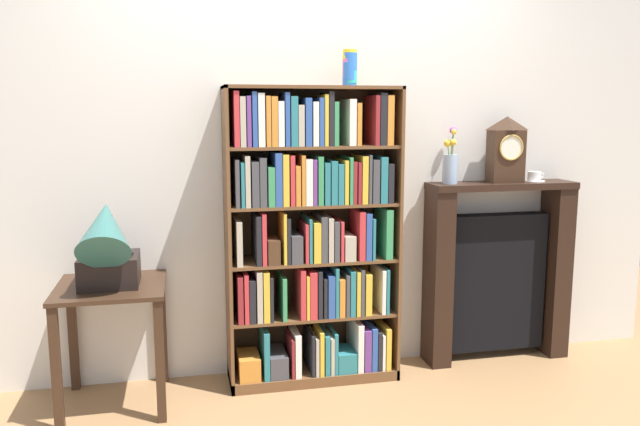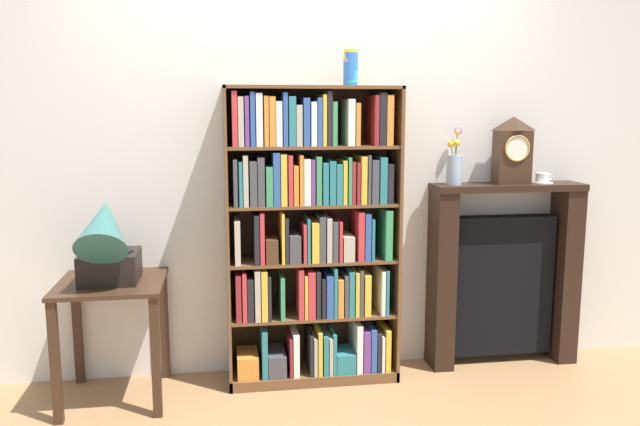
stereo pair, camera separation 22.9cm
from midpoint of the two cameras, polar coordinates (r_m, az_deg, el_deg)
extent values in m
cube|color=#997047|center=(3.71, 1.48, -15.53)|extent=(7.47, 6.40, 0.02)
cube|color=silver|center=(3.72, 1.34, 5.51)|extent=(4.47, 0.08, 2.60)
cube|color=brown|center=(3.53, -6.47, -2.37)|extent=(0.02, 0.32, 1.67)
cube|color=brown|center=(3.69, 8.38, -1.92)|extent=(0.02, 0.32, 1.67)
cube|color=#4C311C|center=(3.73, 0.71, -1.69)|extent=(0.96, 0.01, 1.67)
cube|color=brown|center=(3.51, 1.16, 11.17)|extent=(0.96, 0.32, 0.02)
cube|color=brown|center=(3.82, 1.08, -14.08)|extent=(0.96, 0.32, 0.06)
cube|color=orange|center=(3.70, -4.72, -13.29)|extent=(0.12, 0.22, 0.13)
cube|color=teal|center=(3.71, -3.30, -12.03)|extent=(0.03, 0.28, 0.27)
cube|color=#424247|center=(3.73, -2.18, -13.11)|extent=(0.10, 0.25, 0.13)
cube|color=maroon|center=(3.72, -0.96, -12.41)|extent=(0.02, 0.24, 0.22)
cube|color=white|center=(3.73, -0.54, -12.13)|extent=(0.03, 0.26, 0.25)
cube|color=black|center=(3.75, 0.78, -12.08)|extent=(0.02, 0.28, 0.24)
cube|color=#B2A893|center=(3.74, 1.22, -12.31)|extent=(0.02, 0.24, 0.22)
cube|color=gold|center=(3.73, 1.60, -12.08)|extent=(0.02, 0.22, 0.25)
cube|color=teal|center=(3.75, 2.06, -12.14)|extent=(0.03, 0.25, 0.23)
cube|color=#B2A893|center=(3.77, 2.47, -12.15)|extent=(0.02, 0.27, 0.22)
cube|color=teal|center=(3.75, 2.87, -12.09)|extent=(0.02, 0.23, 0.24)
cube|color=teal|center=(3.77, 3.93, -12.99)|extent=(0.11, 0.19, 0.11)
cube|color=white|center=(3.79, 4.96, -11.53)|extent=(0.03, 0.27, 0.28)
cube|color=#663884|center=(3.78, 5.69, -11.88)|extent=(0.04, 0.22, 0.24)
cube|color=#2D519E|center=(3.80, 6.23, -11.71)|extent=(0.03, 0.25, 0.25)
cube|color=black|center=(3.80, 6.76, -11.93)|extent=(0.02, 0.21, 0.23)
cube|color=white|center=(3.84, 6.97, -11.85)|extent=(0.02, 0.28, 0.21)
cube|color=gold|center=(3.83, 7.46, -11.64)|extent=(0.03, 0.25, 0.25)
cube|color=brown|center=(3.69, 1.10, -8.98)|extent=(0.93, 0.30, 0.02)
cube|color=maroon|center=(3.59, -5.55, -7.21)|extent=(0.03, 0.27, 0.26)
cube|color=#C63338|center=(3.58, -5.01, -7.18)|extent=(0.02, 0.25, 0.27)
cube|color=black|center=(3.59, -4.50, -7.41)|extent=(0.03, 0.25, 0.24)
cube|color=#B2A893|center=(3.59, -3.88, -7.02)|extent=(0.03, 0.26, 0.28)
cube|color=gold|center=(3.59, -3.28, -7.04)|extent=(0.03, 0.25, 0.28)
cube|color=black|center=(3.58, -2.80, -7.35)|extent=(0.02, 0.22, 0.25)
cube|color=#388E56|center=(3.61, -1.70, -7.30)|extent=(0.02, 0.25, 0.24)
cube|color=#C63338|center=(3.62, -0.07, -6.91)|extent=(0.03, 0.26, 0.28)
cube|color=gold|center=(3.62, 0.37, -7.19)|extent=(0.02, 0.24, 0.25)
cube|color=#C63338|center=(3.61, 0.88, -7.06)|extent=(0.04, 0.22, 0.27)
cube|color=black|center=(3.62, 1.45, -6.97)|extent=(0.02, 0.24, 0.27)
cube|color=black|center=(3.63, 1.93, -7.32)|extent=(0.02, 0.22, 0.22)
cube|color=#2D519E|center=(3.64, 2.45, -7.15)|extent=(0.04, 0.24, 0.24)
cube|color=teal|center=(3.64, 2.97, -6.82)|extent=(0.02, 0.23, 0.28)
cube|color=orange|center=(3.66, 3.39, -7.26)|extent=(0.03, 0.24, 0.22)
cube|color=#424247|center=(3.66, 3.87, -7.05)|extent=(0.02, 0.25, 0.24)
cube|color=teal|center=(3.67, 4.32, -6.88)|extent=(0.03, 0.25, 0.26)
cube|color=gold|center=(3.67, 4.84, -6.92)|extent=(0.02, 0.24, 0.25)
cube|color=#424247|center=(3.67, 5.23, -6.84)|extent=(0.02, 0.23, 0.26)
cube|color=gold|center=(3.68, 5.74, -7.00)|extent=(0.04, 0.23, 0.24)
cube|color=white|center=(3.71, 7.07, -6.78)|extent=(0.02, 0.24, 0.25)
cube|color=teal|center=(3.70, 7.48, -6.78)|extent=(0.02, 0.22, 0.26)
cube|color=brown|center=(3.61, 1.11, -4.17)|extent=(0.93, 0.30, 0.02)
cube|color=#B2A893|center=(3.50, -5.60, -2.43)|extent=(0.03, 0.24, 0.24)
cube|color=black|center=(3.52, -3.94, -2.13)|extent=(0.03, 0.27, 0.27)
cube|color=#C63338|center=(3.51, -3.45, -2.06)|extent=(0.02, 0.25, 0.28)
cube|color=#472D1C|center=(3.51, -2.56, -3.27)|extent=(0.07, 0.20, 0.14)
cube|color=gold|center=(3.53, -1.64, -2.02)|extent=(0.02, 0.25, 0.28)
cube|color=black|center=(3.53, -1.30, -2.23)|extent=(0.02, 0.25, 0.25)
cube|color=#424247|center=(3.54, -0.57, -2.99)|extent=(0.06, 0.24, 0.15)
cube|color=#C63338|center=(3.54, 0.31, -2.50)|extent=(0.02, 0.23, 0.22)
cube|color=teal|center=(3.55, 0.61, -2.24)|extent=(0.02, 0.25, 0.24)
cube|color=gold|center=(3.56, 1.14, -2.36)|extent=(0.04, 0.26, 0.22)
cube|color=#424247|center=(3.57, 1.79, -2.10)|extent=(0.03, 0.27, 0.25)
cube|color=#B2A893|center=(3.56, 2.42, -2.19)|extent=(0.03, 0.24, 0.24)
cube|color=#424247|center=(3.57, 2.94, -2.33)|extent=(0.03, 0.24, 0.22)
cube|color=#C63338|center=(3.59, 3.38, -2.28)|extent=(0.02, 0.26, 0.22)
cube|color=#B2A893|center=(3.59, 4.15, -2.96)|extent=(0.06, 0.23, 0.14)
cube|color=#C63338|center=(3.59, 5.21, -1.89)|extent=(0.03, 0.23, 0.27)
cube|color=#2D519E|center=(3.60, 5.80, -1.95)|extent=(0.03, 0.23, 0.26)
cube|color=teal|center=(3.61, 6.26, -2.17)|extent=(0.02, 0.22, 0.23)
cube|color=#388E56|center=(3.64, 7.59, -1.74)|extent=(0.04, 0.24, 0.28)
cube|color=brown|center=(3.55, 1.13, 0.84)|extent=(0.93, 0.30, 0.02)
cube|color=#424247|center=(3.46, -5.76, 2.83)|extent=(0.02, 0.25, 0.25)
cube|color=teal|center=(3.47, -5.31, 2.75)|extent=(0.02, 0.27, 0.24)
cube|color=#B2A893|center=(3.44, -4.85, 2.98)|extent=(0.03, 0.22, 0.27)
cube|color=#424247|center=(3.46, -4.20, 2.77)|extent=(0.04, 0.24, 0.24)
cube|color=#424247|center=(3.46, -3.52, 2.93)|extent=(0.04, 0.24, 0.26)
cube|color=#388E56|center=(3.46, -2.78, 2.52)|extent=(0.04, 0.22, 0.21)
cube|color=#2D519E|center=(3.49, -2.20, 3.19)|extent=(0.04, 0.28, 0.28)
cube|color=gold|center=(3.49, -1.56, 3.13)|extent=(0.03, 0.27, 0.28)
cube|color=#C63338|center=(3.48, -0.96, 3.08)|extent=(0.02, 0.25, 0.27)
cube|color=orange|center=(3.48, -0.44, 2.61)|extent=(0.03, 0.22, 0.22)
cube|color=orange|center=(3.49, 0.01, 3.09)|extent=(0.02, 0.24, 0.27)
cube|color=white|center=(3.50, 0.50, 2.93)|extent=(0.04, 0.25, 0.25)
cube|color=#663884|center=(3.50, 1.01, 2.91)|extent=(0.02, 0.25, 0.25)
cube|color=#388E56|center=(3.50, 1.53, 3.04)|extent=(0.03, 0.24, 0.26)
cube|color=teal|center=(3.53, 2.07, 2.80)|extent=(0.03, 0.27, 0.23)
cube|color=teal|center=(3.52, 2.71, 2.87)|extent=(0.03, 0.25, 0.24)
cube|color=teal|center=(3.53, 3.30, 2.74)|extent=(0.03, 0.25, 0.22)
cube|color=gold|center=(3.54, 3.77, 2.91)|extent=(0.02, 0.26, 0.24)
cube|color=#388E56|center=(3.55, 4.17, 3.06)|extent=(0.02, 0.28, 0.26)
cube|color=maroon|center=(3.55, 4.53, 2.86)|extent=(0.02, 0.26, 0.23)
cube|color=maroon|center=(3.55, 4.96, 2.83)|extent=(0.02, 0.25, 0.23)
cube|color=gold|center=(3.56, 5.42, 3.09)|extent=(0.03, 0.25, 0.26)
cube|color=#424247|center=(3.56, 5.93, 3.13)|extent=(0.02, 0.24, 0.27)
cube|color=#424247|center=(3.56, 6.48, 2.91)|extent=(0.04, 0.22, 0.24)
cube|color=teal|center=(3.58, 7.16, 3.05)|extent=(0.04, 0.23, 0.26)
cube|color=black|center=(3.60, 7.70, 2.77)|extent=(0.03, 0.25, 0.22)
cube|color=brown|center=(3.52, 1.15, 5.98)|extent=(0.93, 0.30, 0.02)
cube|color=#C63338|center=(3.45, -5.81, 8.41)|extent=(0.03, 0.27, 0.29)
cube|color=#B2A893|center=(3.44, -5.27, 8.19)|extent=(0.03, 0.26, 0.26)
cube|color=#663884|center=(3.44, -4.73, 8.22)|extent=(0.02, 0.24, 0.26)
cube|color=#2D519E|center=(3.46, -4.26, 8.40)|extent=(0.02, 0.28, 0.28)
cube|color=white|center=(3.43, -3.64, 8.35)|extent=(0.03, 0.23, 0.28)
cube|color=orange|center=(3.46, -3.07, 8.25)|extent=(0.02, 0.28, 0.26)
cube|color=orange|center=(3.46, -2.53, 8.23)|extent=(0.03, 0.26, 0.26)
cube|color=white|center=(3.44, -1.90, 8.02)|extent=(0.03, 0.21, 0.24)
cube|color=#2D519E|center=(3.46, -1.38, 8.41)|extent=(0.02, 0.25, 0.28)
cube|color=teal|center=(3.48, -0.81, 8.25)|extent=(0.04, 0.28, 0.26)
cube|color=#B2A893|center=(3.47, -0.18, 7.88)|extent=(0.03, 0.25, 0.22)
cube|color=#2D519E|center=(3.47, 0.49, 8.18)|extent=(0.03, 0.23, 0.25)
cube|color=white|center=(3.47, 1.14, 8.02)|extent=(0.03, 0.22, 0.23)
cube|color=#2D519E|center=(3.49, 1.63, 8.19)|extent=(0.02, 0.24, 0.25)
cube|color=gold|center=(3.47, 2.10, 8.33)|extent=(0.02, 0.21, 0.27)
cube|color=black|center=(3.49, 2.50, 8.45)|extent=(0.03, 0.24, 0.29)
cube|color=#388E56|center=(3.49, 2.97, 8.02)|extent=(0.02, 0.22, 0.23)
cube|color=white|center=(3.51, 4.43, 8.12)|extent=(0.04, 0.22, 0.25)
cube|color=orange|center=(3.54, 4.91, 7.96)|extent=(0.02, 0.27, 0.23)
cube|color=maroon|center=(3.54, 6.60, 8.27)|extent=(0.02, 0.23, 0.27)
cube|color=black|center=(3.56, 7.10, 8.36)|extent=(0.04, 0.24, 0.28)
cube|color=orange|center=(3.56, 7.78, 8.25)|extent=(0.04, 0.22, 0.27)
cylinder|color=blue|center=(3.58, 4.61, 12.02)|extent=(0.08, 0.08, 0.10)
cylinder|color=#28B2B7|center=(3.58, 4.65, 12.30)|extent=(0.08, 0.08, 0.10)
cylinder|color=blue|center=(3.58, 4.62, 12.58)|extent=(0.08, 0.08, 0.10)
cylinder|color=pink|center=(3.58, 4.61, 12.85)|extent=(0.08, 0.08, 0.10)
cylinder|color=yellow|center=(3.59, 4.63, 13.13)|extent=(0.08, 0.08, 0.10)
cylinder|color=blue|center=(3.58, 4.67, 13.41)|extent=(0.08, 0.08, 0.10)
cylinder|color=yellow|center=(3.59, 4.65, 13.68)|extent=(0.08, 0.08, 0.10)
cube|color=#382316|center=(3.49, -16.48, -6.08)|extent=(0.55, 0.56, 0.02)
cube|color=#382316|center=(3.41, -20.89, -12.50)|extent=(0.04, 0.04, 0.63)
cube|color=#382316|center=(3.34, -12.60, -12.56)|extent=(0.04, 0.04, 0.63)
cube|color=#382316|center=(3.86, -19.35, -9.83)|extent=(0.04, 0.04, 0.63)
cube|color=#382316|center=(3.80, -12.10, -9.81)|extent=(0.04, 0.04, 0.63)
cube|color=black|center=(3.47, -16.55, -4.66)|extent=(0.29, 0.29, 0.16)
cylinder|color=black|center=(3.45, -16.61, -3.29)|extent=(0.24, 0.24, 0.01)
cylinder|color=#2D605B|center=(3.41, -16.72, -3.05)|extent=(0.03, 0.03, 0.06)
cone|color=#2D605B|center=(3.32, -16.99, -1.06)|extent=(0.26, 0.40, 0.40)
cube|color=black|center=(3.96, 18.14, 2.23)|extent=(0.91, 0.23, 0.04)
cube|color=black|center=(3.90, 12.52, -5.95)|extent=(0.12, 0.21, 1.07)
cube|color=black|center=(4.24, 22.54, -5.20)|extent=(0.12, 0.21, 1.07)
cube|color=black|center=(4.10, 17.49, -6.19)|extent=(0.63, 0.12, 0.86)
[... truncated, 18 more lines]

